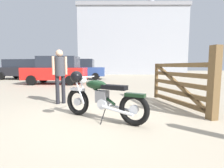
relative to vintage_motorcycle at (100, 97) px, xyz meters
name	(u,v)px	position (x,y,z in m)	size (l,w,h in m)	color
ground_plane	(101,116)	(0.00, 0.29, -0.49)	(80.00, 80.00, 0.00)	tan
vintage_motorcycle	(100,97)	(0.00, 0.00, 0.00)	(1.84, 1.16, 1.07)	black
timber_gate	(185,83)	(2.20, 0.88, 0.21)	(0.75, 2.49, 1.60)	brown
bystander	(60,71)	(-1.33, 1.60, 0.53)	(0.40, 0.30, 1.66)	black
silver_sedan_mid	(57,70)	(-3.28, 7.40, 0.43)	(3.98, 1.97, 1.78)	black
blue_hatchback_right	(25,69)	(-7.32, 11.27, 0.45)	(4.94, 2.61, 1.74)	black
white_estate_far	(82,69)	(-2.33, 11.39, 0.43)	(3.91, 1.86, 1.78)	black
industrial_building	(129,45)	(3.40, 26.45, 4.42)	(15.57, 14.22, 18.38)	#9EA0A8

